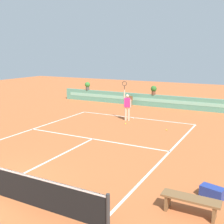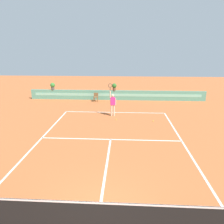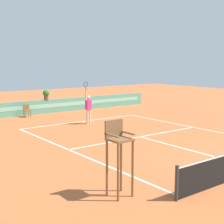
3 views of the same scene
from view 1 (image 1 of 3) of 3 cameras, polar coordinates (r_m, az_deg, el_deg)
name	(u,v)px [view 1 (image 1 of 3)]	position (r m, az deg, el deg)	size (l,w,h in m)	color
ground_plane	(88,141)	(14.48, -4.78, -5.83)	(60.00, 60.00, 0.00)	#BC6033
court_lines	(96,137)	(15.06, -3.31, -5.08)	(8.32, 11.94, 0.01)	white
back_wall_barrier	(156,101)	(23.55, 8.92, 2.23)	(18.00, 0.21, 1.00)	#599E84
ball_kid_chair	(130,100)	(23.64, 3.54, 2.33)	(0.44, 0.44, 0.85)	brown
bench_courtside	(191,202)	(8.45, 15.50, -16.99)	(1.60, 0.44, 0.51)	brown
gear_bag	(212,192)	(9.58, 19.47, -14.96)	(0.70, 0.36, 0.36)	navy
tennis_player	(127,105)	(18.50, 3.06, 1.46)	(0.61, 0.28, 2.58)	beige
tennis_ball_near_baseline	(166,130)	(16.63, 10.88, -3.54)	(0.07, 0.07, 0.07)	#CCE033
tennis_ball_mid_court	(125,124)	(17.77, 2.70, -2.33)	(0.07, 0.07, 0.07)	#CCE033
potted_plant_far_left	(87,85)	(26.32, -4.95, 5.35)	(0.48, 0.48, 0.72)	#514C47
potted_plant_centre	(154,90)	(23.50, 8.37, 4.48)	(0.48, 0.48, 0.72)	brown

